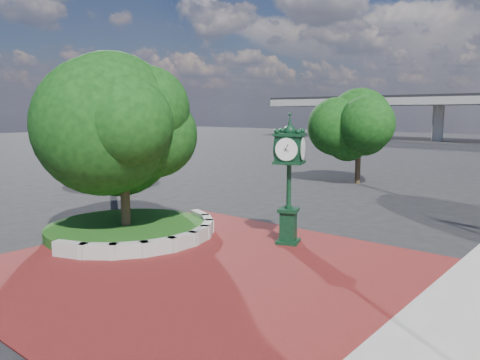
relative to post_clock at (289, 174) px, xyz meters
name	(u,v)px	position (x,y,z in m)	size (l,w,h in m)	color
ground	(221,260)	(-0.62, -2.95, -2.56)	(200.00, 200.00, 0.00)	black
plaza	(199,267)	(-0.62, -3.95, -2.54)	(12.00, 12.00, 0.04)	maroon
planter_wall	(165,238)	(-3.33, -2.95, -2.29)	(2.96, 6.77, 0.54)	#9E9B93
grass_bed	(126,229)	(-5.62, -2.95, -2.36)	(6.10, 6.10, 0.40)	#1F4B15
tree_planter	(123,139)	(-5.62, -2.95, 1.17)	(5.20, 5.20, 6.33)	#38281C
tree_northwest	(111,123)	(-13.62, 2.05, 1.57)	(5.60, 5.60, 6.93)	#38281C
tree_street	(359,135)	(-4.62, 15.05, 0.68)	(4.40, 4.40, 5.45)	#38281C
post_clock	(289,174)	(0.00, 0.00, 0.00)	(1.20, 1.20, 4.66)	black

